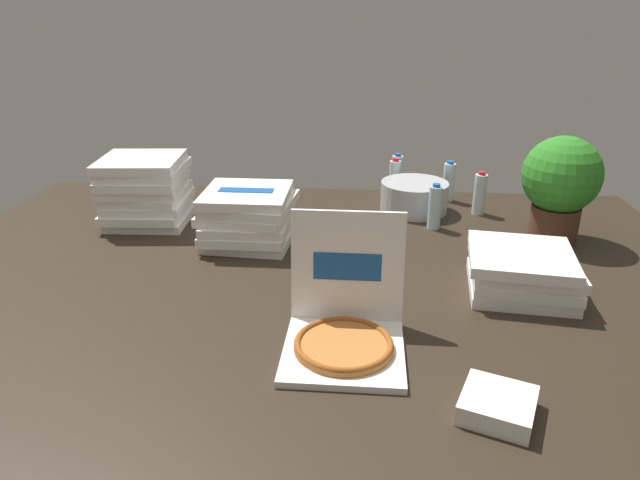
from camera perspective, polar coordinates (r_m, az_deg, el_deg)
The scene contains 13 objects.
ground_plane at distance 2.16m, azimuth -1.58°, elevation -4.65°, with size 3.20×2.40×0.02m, color #2D2319.
open_pizza_box at distance 1.76m, azimuth 2.48°, elevation -8.37°, with size 0.36×0.41×0.38m.
pizza_stack_right_mid at distance 2.20m, azimuth 19.51°, elevation -2.93°, with size 0.42×0.41×0.16m.
pizza_stack_left_mid at distance 2.51m, azimuth -7.18°, elevation 2.34°, with size 0.41×0.39×0.24m.
pizza_stack_left_near at distance 2.84m, azimuth -17.01°, elevation 4.78°, with size 0.41×0.40×0.31m.
ice_bucket at distance 2.93m, azimuth 9.37°, elevation 4.30°, with size 0.34×0.34×0.15m, color #B7BABF.
water_bottle_0 at distance 2.95m, azimuth 15.64°, elevation 4.45°, with size 0.06×0.06×0.22m.
water_bottle_1 at distance 2.70m, azimuth 11.38°, elevation 3.22°, with size 0.06×0.06×0.22m.
water_bottle_2 at distance 3.11m, azimuth 12.72°, elevation 5.67°, with size 0.06×0.06×0.22m.
water_bottle_3 at distance 3.11m, azimuth 7.46°, elevation 6.06°, with size 0.06×0.06×0.22m.
water_bottle_4 at distance 3.22m, azimuth 7.68°, elevation 6.60°, with size 0.06×0.06×0.22m.
potted_plant at distance 2.68m, azimuth 22.87°, elevation 5.31°, with size 0.33×0.33×0.46m.
napkin_pile at distance 1.58m, azimuth 17.30°, elevation -15.47°, with size 0.18×0.18×0.06m, color white.
Camera 1 is at (0.22, -1.91, 0.98)m, focal length 32.07 mm.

